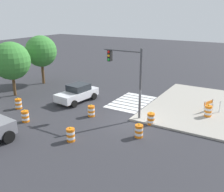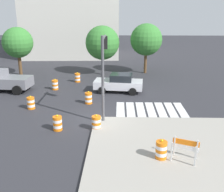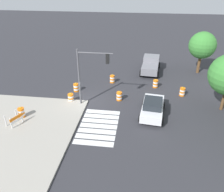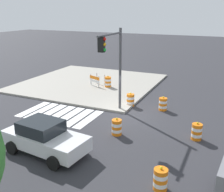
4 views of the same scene
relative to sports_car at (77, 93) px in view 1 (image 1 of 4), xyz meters
The scene contains 15 objects.
ground_plane 6.63m from the sports_car, 104.43° to the right, with size 120.00×120.00×0.00m, color #2D2D33.
sidewalk_corner 13.14m from the sports_car, 70.58° to the right, with size 12.00×12.00×0.15m, color #9E998E.
crosswalk_stripes 5.20m from the sports_car, 62.67° to the right, with size 5.10×3.20×0.02m.
sports_car is the anchor object (origin of this frame).
traffic_barrel_near_corner 9.05m from the sports_car, 114.77° to the right, with size 0.56×0.56×1.02m.
traffic_barrel_crosswalk_end 5.97m from the sports_car, behind, with size 0.56×0.56×1.02m.
traffic_barrel_median_near 5.36m from the sports_car, 142.71° to the left, with size 0.56×0.56×1.02m.
traffic_barrel_median_far 8.03m from the sports_car, 145.35° to the right, with size 0.56×0.56×1.02m.
traffic_barrel_far_curb 8.23m from the sports_car, 99.80° to the right, with size 0.56×0.56×1.02m.
traffic_barrel_lane_center 4.10m from the sports_car, 126.22° to the right, with size 0.56×0.56×1.02m.
traffic_barrel_on_sidewalk 11.77m from the sports_car, 79.86° to the right, with size 0.56×0.56×1.02m.
construction_barricade 11.97m from the sports_car, 74.28° to the right, with size 1.44×1.18×1.00m.
traffic_light_pole 6.68m from the sports_car, 100.18° to the right, with size 0.47×3.29×5.50m.
street_tree_streetside_mid 8.61m from the sports_car, 67.93° to the left, with size 3.59×3.59×5.64m.
street_tree_streetside_far 7.39m from the sports_car, 105.85° to the left, with size 3.74×3.74×5.45m.
Camera 1 is at (-16.73, -8.33, 8.21)m, focal length 41.17 mm.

